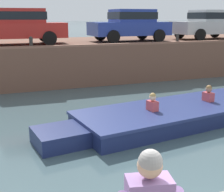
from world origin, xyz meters
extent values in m
plane|color=#3D5156|center=(0.00, 4.96, 0.00)|extent=(400.00, 400.00, 0.00)
cube|color=brown|center=(0.00, 12.92, 0.86)|extent=(60.00, 6.00, 1.72)
cube|color=brown|center=(0.00, 10.04, 1.76)|extent=(60.00, 0.24, 0.08)
cube|color=navy|center=(2.26, 4.74, 0.19)|extent=(6.03, 2.80, 0.39)
cube|color=navy|center=(-1.19, 4.26, 0.19)|extent=(1.31, 1.26, 0.39)
cube|color=navy|center=(2.26, 4.74, 0.43)|extent=(6.10, 2.87, 0.08)
cube|color=brown|center=(2.69, 4.80, 0.33)|extent=(0.49, 1.82, 0.06)
cube|color=#C64C51|center=(1.40, 4.62, 0.51)|extent=(0.24, 0.34, 0.44)
sphere|color=beige|center=(1.40, 4.62, 0.83)|extent=(0.19, 0.19, 0.19)
sphere|color=tan|center=(1.40, 4.62, 0.87)|extent=(0.17, 0.17, 0.17)
cube|color=#C64C51|center=(3.41, 4.91, 0.51)|extent=(0.24, 0.34, 0.44)
sphere|color=#A37556|center=(3.41, 4.91, 0.83)|extent=(0.19, 0.19, 0.19)
sphere|color=olive|center=(3.41, 4.91, 0.87)|extent=(0.17, 0.17, 0.17)
cube|color=#B2231E|center=(-1.54, 11.94, 2.34)|extent=(4.33, 1.95, 0.64)
cube|color=#B2231E|center=(-1.37, 11.93, 2.96)|extent=(2.19, 1.66, 0.60)
cube|color=black|center=(-1.37, 11.93, 2.96)|extent=(2.28, 1.69, 0.33)
cylinder|color=black|center=(-0.25, 10.97, 2.02)|extent=(0.61, 0.20, 0.60)
cylinder|color=black|center=(-0.18, 12.80, 2.02)|extent=(0.61, 0.20, 0.60)
cube|color=#233893|center=(3.84, 11.94, 2.34)|extent=(3.89, 1.86, 0.64)
cube|color=#233893|center=(3.99, 11.94, 2.96)|extent=(1.96, 1.60, 0.60)
cube|color=black|center=(3.99, 11.94, 2.96)|extent=(2.04, 1.64, 0.33)
cylinder|color=black|center=(2.66, 11.00, 2.02)|extent=(0.60, 0.19, 0.60)
cylinder|color=black|center=(2.62, 12.81, 2.02)|extent=(0.60, 0.19, 0.60)
cylinder|color=black|center=(5.05, 11.06, 2.02)|extent=(0.60, 0.19, 0.60)
cylinder|color=black|center=(5.01, 12.87, 2.02)|extent=(0.60, 0.19, 0.60)
cube|color=#B7BABC|center=(8.55, 11.94, 2.34)|extent=(4.04, 1.92, 0.64)
cube|color=#B7BABC|center=(8.71, 11.94, 2.96)|extent=(2.04, 1.64, 0.60)
cube|color=black|center=(8.71, 11.94, 2.96)|extent=(2.12, 1.68, 0.33)
cylinder|color=black|center=(7.35, 10.98, 2.02)|extent=(0.61, 0.20, 0.60)
cylinder|color=black|center=(7.29, 12.80, 2.02)|extent=(0.61, 0.20, 0.60)
cylinder|color=black|center=(9.75, 12.89, 2.02)|extent=(0.61, 0.20, 0.60)
cylinder|color=#2D2B28|center=(-1.11, 10.17, 1.89)|extent=(0.14, 0.14, 0.35)
sphere|color=#2D2B28|center=(-1.11, 10.17, 2.09)|extent=(0.15, 0.15, 0.15)
cylinder|color=#2D2B28|center=(5.52, 10.17, 1.89)|extent=(0.14, 0.14, 0.35)
sphere|color=#2D2B28|center=(5.52, 10.17, 2.09)|extent=(0.15, 0.15, 0.15)
sphere|color=tan|center=(-1.38, -0.60, 1.81)|extent=(0.20, 0.20, 0.20)
sphere|color=gray|center=(-1.38, -0.61, 1.85)|extent=(0.19, 0.19, 0.19)
camera|label=1|loc=(-2.41, -2.55, 2.92)|focal=50.00mm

